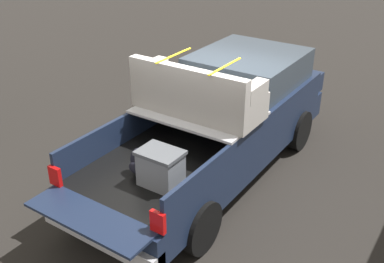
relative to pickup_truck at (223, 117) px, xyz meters
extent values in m
plane|color=black|center=(-0.38, 0.00, -0.96)|extent=(40.00, 40.00, 0.00)
cube|color=#162138|center=(-0.38, 0.00, -0.35)|extent=(5.50, 1.92, 0.48)
cube|color=black|center=(-1.58, 0.00, -0.09)|extent=(2.80, 1.80, 0.04)
cube|color=#162138|center=(-1.58, 0.93, 0.14)|extent=(2.80, 0.06, 0.50)
cube|color=#162138|center=(-1.58, -0.93, 0.14)|extent=(2.80, 0.06, 0.50)
cube|color=#162138|center=(-0.21, 0.00, 0.14)|extent=(0.06, 1.80, 0.50)
cube|color=#162138|center=(-3.25, 0.00, -0.09)|extent=(0.55, 1.80, 0.04)
cube|color=#B2B2B7|center=(-0.80, 0.00, 0.41)|extent=(1.25, 1.92, 0.04)
cube|color=#162138|center=(0.97, 0.00, 0.14)|extent=(2.30, 1.92, 0.50)
cube|color=#2D3842|center=(0.87, 0.00, 0.66)|extent=(1.94, 1.76, 0.55)
cube|color=#162138|center=(2.32, 0.00, 0.08)|extent=(0.40, 1.82, 0.38)
cube|color=#B2B2B7|center=(-3.10, 0.00, -0.47)|extent=(0.24, 1.92, 0.24)
cube|color=red|center=(-3.00, 0.88, 0.07)|extent=(0.06, 0.20, 0.28)
cube|color=red|center=(-3.00, -0.88, 0.07)|extent=(0.06, 0.20, 0.28)
cylinder|color=black|center=(1.37, 0.88, -0.57)|extent=(0.78, 0.30, 0.78)
cylinder|color=black|center=(1.37, -0.88, -0.57)|extent=(0.78, 0.30, 0.78)
cylinder|color=black|center=(-2.13, 0.88, -0.57)|extent=(0.78, 0.30, 0.78)
cylinder|color=black|center=(-2.13, -0.88, -0.57)|extent=(0.78, 0.30, 0.78)
cube|color=slate|center=(-2.19, -0.30, 0.16)|extent=(0.40, 0.55, 0.47)
cube|color=#505359|center=(-2.19, -0.30, 0.42)|extent=(0.44, 0.59, 0.05)
ellipsoid|color=black|center=(-2.13, 0.11, 0.13)|extent=(0.20, 0.31, 0.41)
ellipsoid|color=black|center=(-2.24, 0.11, 0.07)|extent=(0.09, 0.22, 0.18)
cube|color=#9E9993|center=(-0.80, 0.00, 0.64)|extent=(0.82, 2.04, 0.42)
cube|color=#9E9993|center=(-1.13, 0.00, 1.05)|extent=(0.16, 2.04, 0.40)
cube|color=#9E9993|center=(-0.75, 0.92, 0.96)|extent=(0.58, 0.20, 0.22)
cube|color=#9E9993|center=(-0.75, -0.92, 0.96)|extent=(0.58, 0.20, 0.22)
cube|color=yellow|center=(-0.80, 0.46, 1.26)|extent=(0.92, 0.03, 0.02)
cube|color=yellow|center=(-0.80, -0.46, 1.26)|extent=(0.92, 0.03, 0.02)
camera|label=1|loc=(-6.26, -3.55, 3.42)|focal=42.42mm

